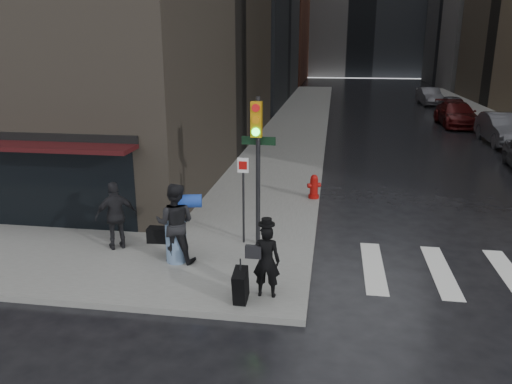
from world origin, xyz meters
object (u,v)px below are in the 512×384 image
at_px(traffic_light, 256,152).
at_px(parked_car_4, 454,105).
at_px(man_overcoat, 261,265).
at_px(fire_hydrant, 314,188).
at_px(parked_car_2, 503,129).
at_px(parked_car_3, 456,114).
at_px(parked_car_5, 429,96).
at_px(man_jeans, 175,223).
at_px(man_greycoat, 116,216).

relative_size(traffic_light, parked_car_4, 0.96).
relative_size(man_overcoat, fire_hydrant, 2.13).
xyz_separation_m(parked_car_2, parked_car_4, (0.01, 12.10, -0.14)).
bearing_deg(traffic_light, man_overcoat, -77.15).
height_order(parked_car_3, parked_car_5, parked_car_3).
bearing_deg(parked_car_3, man_overcoat, -111.14).
bearing_deg(parked_car_2, traffic_light, -124.17).
relative_size(man_overcoat, parked_car_3, 0.33).
relative_size(man_overcoat, parked_car_4, 0.44).
bearing_deg(traffic_light, parked_car_5, 75.44).
relative_size(fire_hydrant, parked_car_5, 0.18).
distance_m(parked_car_3, parked_car_4, 6.15).
height_order(man_jeans, parked_car_3, man_jeans).
relative_size(traffic_light, parked_car_5, 0.86).
xyz_separation_m(parked_car_3, parked_car_5, (0.33, 12.10, -0.03)).
height_order(man_jeans, parked_car_5, man_jeans).
relative_size(parked_car_3, parked_car_5, 1.18).
bearing_deg(fire_hydrant, parked_car_3, 64.58).
xyz_separation_m(man_overcoat, man_jeans, (-2.32, 1.49, 0.26)).
bearing_deg(parked_car_2, fire_hydrant, -129.17).
bearing_deg(parked_car_3, fire_hydrant, -116.21).
distance_m(man_greycoat, parked_car_3, 26.99).
height_order(man_jeans, parked_car_2, man_jeans).
bearing_deg(parked_car_5, parked_car_4, -85.87).
distance_m(parked_car_2, parked_car_5, 18.17).
bearing_deg(parked_car_4, man_greycoat, -120.89).
bearing_deg(man_greycoat, man_overcoat, 120.43).
bearing_deg(parked_car_3, parked_car_5, 87.66).
height_order(man_overcoat, man_jeans, man_jeans).
distance_m(man_greycoat, traffic_light, 3.97).
xyz_separation_m(traffic_light, parked_car_3, (9.96, 22.58, -1.89)).
relative_size(parked_car_2, parked_car_5, 1.11).
distance_m(man_jeans, fire_hydrant, 6.58).
bearing_deg(traffic_light, man_jeans, -141.16).
height_order(man_jeans, traffic_light, traffic_light).
distance_m(man_jeans, traffic_light, 2.69).
relative_size(man_greycoat, parked_car_2, 0.36).
height_order(man_greycoat, parked_car_4, man_greycoat).
xyz_separation_m(man_overcoat, parked_car_5, (9.75, 37.50, -0.14)).
height_order(man_jeans, man_greycoat, man_jeans).
bearing_deg(man_jeans, parked_car_5, -111.08).
relative_size(man_jeans, parked_car_3, 0.37).
height_order(parked_car_2, parked_car_3, parked_car_2).
xyz_separation_m(fire_hydrant, parked_car_5, (8.95, 30.25, 0.22)).
relative_size(fire_hydrant, parked_car_2, 0.17).
xyz_separation_m(traffic_light, parked_car_4, (11.07, 28.63, -1.98)).
relative_size(man_jeans, traffic_light, 0.51).
bearing_deg(man_jeans, parked_car_3, -118.70).
xyz_separation_m(parked_car_3, parked_car_4, (1.11, 6.05, -0.09)).
distance_m(traffic_light, fire_hydrant, 5.10).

